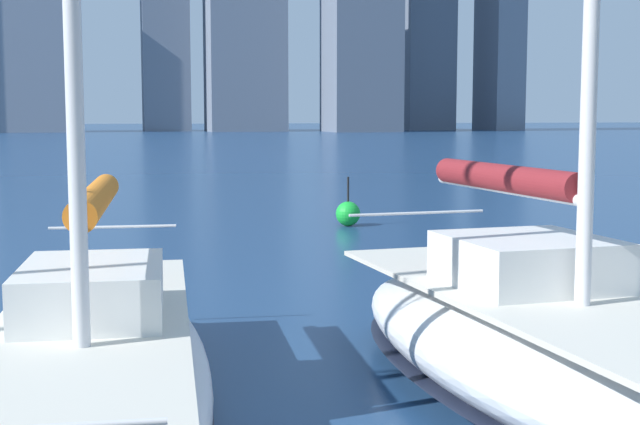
# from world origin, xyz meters

# --- Properties ---
(city_skyline) EXTENTS (159.42, 25.60, 54.55)m
(city_skyline) POSITION_xyz_m (-13.09, -160.43, 21.55)
(city_skyline) COLOR slate
(city_skyline) RESTS_ON ground
(sailboat_maroon) EXTENTS (3.18, 8.11, 11.45)m
(sailboat_maroon) POSITION_xyz_m (-2.33, -7.03, 0.71)
(sailboat_maroon) COLOR silver
(sailboat_maroon) RESTS_ON ground
(sailboat_orange) EXTENTS (3.19, 9.47, 11.47)m
(sailboat_orange) POSITION_xyz_m (2.46, -7.51, 0.63)
(sailboat_orange) COLOR white
(sailboat_orange) RESTS_ON ground
(channel_buoy) EXTENTS (0.70, 0.70, 1.40)m
(channel_buoy) POSITION_xyz_m (-4.65, -22.63, 0.36)
(channel_buoy) COLOR green
(channel_buoy) RESTS_ON ground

